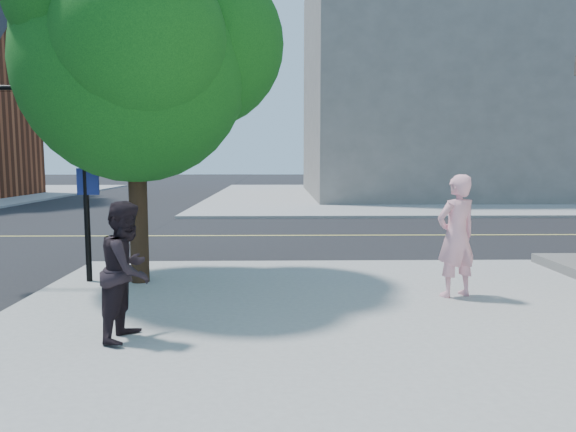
{
  "coord_description": "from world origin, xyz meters",
  "views": [
    {
      "loc": [
        2.99,
        -11.09,
        2.29
      ],
      "look_at": [
        3.16,
        -1.94,
        1.3
      ],
      "focal_mm": 32.58,
      "sensor_mm": 36.0,
      "label": 1
    }
  ],
  "objects": [
    {
      "name": "ground",
      "position": [
        0.0,
        0.0,
        0.0
      ],
      "size": [
        140.0,
        140.0,
        0.0
      ],
      "primitive_type": "plane",
      "color": "black",
      "rests_on": "ground"
    },
    {
      "name": "road_ew",
      "position": [
        0.0,
        4.5,
        0.01
      ],
      "size": [
        140.0,
        9.0,
        0.01
      ],
      "primitive_type": "cube",
      "color": "black",
      "rests_on": "ground"
    },
    {
      "name": "pedestrian",
      "position": [
        1.17,
        -4.85,
        0.96
      ],
      "size": [
        0.75,
        0.9,
        1.68
      ],
      "primitive_type": "imported",
      "rotation": [
        0.0,
        0.0,
        1.42
      ],
      "color": "black",
      "rests_on": "sidewalk_se"
    },
    {
      "name": "street_tree",
      "position": [
        0.64,
        -1.88,
        4.3
      ],
      "size": [
        4.88,
        4.43,
        6.47
      ],
      "rotation": [
        0.0,
        0.0,
        0.28
      ],
      "color": "black",
      "rests_on": "sidewalk_se"
    },
    {
      "name": "man_on_phone",
      "position": [
        5.8,
        -2.99,
        1.09
      ],
      "size": [
        0.83,
        0.69,
        1.94
      ],
      "primitive_type": "imported",
      "rotation": [
        0.0,
        0.0,
        3.51
      ],
      "color": "pink",
      "rests_on": "sidewalk_se"
    },
    {
      "name": "filler_ne",
      "position": [
        14.0,
        22.0,
        7.12
      ],
      "size": [
        18.0,
        16.0,
        14.0
      ],
      "primitive_type": "cube",
      "color": "slate",
      "rests_on": "sidewalk_ne"
    },
    {
      "name": "sidewalk_ne",
      "position": [
        13.5,
        21.5,
        0.06
      ],
      "size": [
        29.0,
        25.0,
        0.12
      ],
      "primitive_type": "cube",
      "color": "gray",
      "rests_on": "ground"
    }
  ]
}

